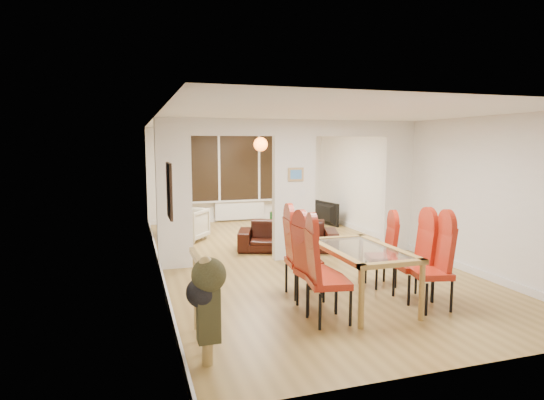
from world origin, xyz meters
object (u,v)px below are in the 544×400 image
television (323,213)px  bottle (271,217)px  dining_chair_la (329,275)px  person (176,198)px  dining_chair_ra (431,267)px  armchair (187,225)px  dining_chair_rc (381,253)px  coffee_table (274,227)px  dining_chair_rb (413,260)px  dining_chair_lb (317,266)px  bowl (274,222)px  dining_chair_lc (304,255)px  sofa (288,236)px  dining_table (361,275)px

television → bottle: (-1.64, -0.59, 0.06)m
dining_chair_la → person: bearing=111.0°
dining_chair_ra → armchair: 5.83m
dining_chair_rc → coffee_table: 4.60m
armchair → person: 0.88m
television → coffee_table: bearing=99.2°
dining_chair_rb → bottle: bearing=101.0°
dining_chair_rb → dining_chair_rc: 0.68m
armchair → dining_chair_lb: bearing=-41.5°
bottle → bowl: 0.15m
dining_chair_ra → bottle: size_ratio=3.75×
dining_chair_lc → dining_chair_rc: (1.28, 0.06, -0.08)m
dining_chair_ra → armchair: size_ratio=1.44×
dining_chair_la → sofa: dining_chair_la is taller
armchair → television: size_ratio=0.74×
dining_table → sofa: dining_table is taller
television → dining_chair_rb: bearing=157.6°
person → bottle: bearing=100.6°
dining_chair_lb → bowl: (1.07, 5.20, -0.33)m
television → dining_chair_rc: bearing=155.0°
sofa → person: bearing=151.0°
dining_chair_lb → dining_chair_ra: (1.42, -0.45, -0.01)m
dining_chair_lc → dining_chair_ra: 1.71m
dining_table → dining_chair_lb: bearing=-178.1°
dining_chair_rb → dining_chair_ra: bearing=-85.0°
dining_chair_la → sofa: bearing=87.3°
dining_table → coffee_table: dining_table is taller
dining_chair_lc → dining_chair_rc: dining_chair_lc is taller
dining_table → television: dining_table is taller
coffee_table → sofa: bearing=-99.2°
dining_chair_lc → bottle: (0.95, 4.61, -0.21)m
dining_table → dining_chair_rc: dining_chair_rc is taller
dining_table → sofa: bearing=88.4°
coffee_table → bottle: bottle is taller
dining_chair_la → television: dining_chair_la is taller
television → bowl: 1.66m
dining_chair_lb → armchair: 4.93m
dining_chair_lc → dining_chair_rc: size_ratio=1.15×
dining_table → bowl: bearing=85.5°
dining_table → bottle: bearing=86.3°
dining_chair_rb → armchair: 5.48m
dining_chair_la → dining_chair_rb: 1.52m
dining_chair_rb → sofa: 3.40m
dining_chair_la → bottle: (1.03, 5.63, -0.22)m
dining_table → armchair: (-1.77, 4.77, -0.02)m
dining_chair_lc → person: bearing=110.7°
armchair → coffee_table: bearing=45.9°
dining_chair_rc → bowl: 4.60m
dining_chair_la → bottle: dining_chair_la is taller
dining_chair_ra → dining_chair_rc: (-0.10, 1.07, -0.06)m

